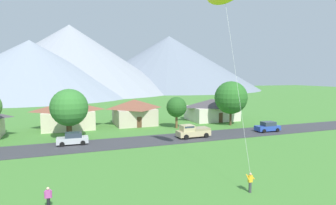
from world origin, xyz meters
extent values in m
cube|color=#38383D|center=(0.00, 28.46, 0.04)|extent=(160.00, 6.77, 0.08)
cone|color=slate|center=(60.13, 169.91, 17.74)|extent=(119.76, 119.76, 35.48)
cone|color=#8E939E|center=(-3.35, 155.53, 18.42)|extent=(114.32, 114.32, 36.84)
cone|color=gray|center=(-20.87, 126.49, 12.34)|extent=(87.41, 87.41, 24.68)
cube|color=beige|center=(4.67, 43.04, 1.59)|extent=(7.47, 7.54, 3.18)
pyramid|color=brown|center=(4.67, 43.04, 4.06)|extent=(8.07, 8.15, 1.75)
cube|color=brown|center=(4.67, 39.25, 1.00)|extent=(0.90, 0.06, 2.00)
cube|color=beige|center=(21.66, 42.63, 1.47)|extent=(9.74, 7.60, 2.95)
pyramid|color=#474247|center=(21.66, 42.63, 3.76)|extent=(10.52, 8.21, 1.62)
cube|color=brown|center=(21.66, 38.81, 1.00)|extent=(0.90, 0.06, 2.00)
cube|color=beige|center=(-7.59, 43.25, 1.62)|extent=(8.85, 7.64, 3.25)
pyramid|color=brown|center=(-7.59, 43.25, 4.14)|extent=(9.55, 8.25, 1.79)
cube|color=brown|center=(-7.59, 39.41, 1.00)|extent=(0.90, 0.06, 2.00)
cylinder|color=#4C3823|center=(21.91, 35.64, 1.50)|extent=(0.44, 0.44, 3.00)
sphere|color=#286623|center=(21.91, 35.64, 5.37)|extent=(6.30, 6.30, 6.30)
cylinder|color=brown|center=(-7.61, 33.51, 1.39)|extent=(0.44, 0.44, 2.78)
sphere|color=#33752D|center=(-7.61, 33.51, 4.87)|extent=(5.58, 5.58, 5.58)
cylinder|color=brown|center=(10.89, 36.37, 1.25)|extent=(0.44, 0.44, 2.51)
sphere|color=#23561E|center=(10.89, 36.37, 3.89)|extent=(3.69, 3.69, 3.69)
cube|color=#2847A8|center=(24.18, 27.77, 0.68)|extent=(4.26, 1.94, 0.80)
cube|color=#2D3847|center=(24.33, 27.76, 1.42)|extent=(2.25, 1.66, 0.68)
cylinder|color=black|center=(22.80, 26.89, 0.40)|extent=(0.65, 0.26, 0.64)
cylinder|color=black|center=(22.86, 28.73, 0.40)|extent=(0.65, 0.26, 0.64)
cylinder|color=black|center=(25.50, 26.80, 0.40)|extent=(0.65, 0.26, 0.64)
cylinder|color=black|center=(25.56, 28.64, 0.40)|extent=(0.65, 0.26, 0.64)
cube|color=#B7BCC1|center=(-7.40, 29.87, 0.68)|extent=(4.26, 1.96, 0.80)
cube|color=#2D3847|center=(-7.25, 29.87, 1.42)|extent=(2.26, 1.66, 0.68)
cylinder|color=black|center=(-8.79, 29.00, 0.40)|extent=(0.65, 0.26, 0.64)
cylinder|color=black|center=(-8.72, 30.84, 0.40)|extent=(0.65, 0.26, 0.64)
cylinder|color=black|center=(-6.09, 28.90, 0.40)|extent=(0.65, 0.26, 0.64)
cylinder|color=black|center=(-6.02, 30.74, 0.40)|extent=(0.65, 0.26, 0.64)
cube|color=#C6B284|center=(10.31, 28.04, 0.75)|extent=(5.24, 2.11, 0.84)
cube|color=#C6B284|center=(9.21, 28.02, 1.62)|extent=(1.94, 1.88, 0.90)
cube|color=#2D3847|center=(9.21, 28.02, 1.89)|extent=(1.66, 1.91, 0.28)
cube|color=tan|center=(11.46, 28.07, 1.35)|extent=(2.74, 2.02, 0.36)
cylinder|color=black|center=(8.63, 26.99, 0.46)|extent=(0.77, 0.30, 0.76)
cylinder|color=black|center=(8.59, 29.03, 0.46)|extent=(0.77, 0.30, 0.76)
cylinder|color=black|center=(12.03, 27.06, 0.46)|extent=(0.77, 0.30, 0.76)
cylinder|color=black|center=(11.99, 29.10, 0.46)|extent=(0.77, 0.30, 0.76)
cylinder|color=#3D3D42|center=(5.76, 7.71, 0.44)|extent=(0.24, 0.24, 0.88)
cube|color=yellow|center=(5.76, 7.71, 1.17)|extent=(0.36, 0.22, 0.58)
sphere|color=tan|center=(5.76, 7.71, 1.57)|extent=(0.21, 0.21, 0.21)
cylinder|color=yellow|center=(5.54, 7.77, 1.31)|extent=(0.18, 0.55, 0.37)
cylinder|color=yellow|center=(5.98, 7.77, 1.31)|extent=(0.18, 0.55, 0.37)
cylinder|color=silver|center=(6.01, 10.48, 9.61)|extent=(0.53, 5.57, 16.13)
cylinder|color=black|center=(-9.79, 10.33, 0.44)|extent=(0.24, 0.24, 0.88)
cube|color=#B7479E|center=(-9.79, 10.33, 1.17)|extent=(0.36, 0.22, 0.58)
sphere|color=beige|center=(-9.79, 10.33, 1.57)|extent=(0.21, 0.21, 0.21)
cylinder|color=#B7479E|center=(-10.01, 10.33, 1.12)|extent=(0.12, 0.18, 0.59)
cylinder|color=#B7479E|center=(-9.57, 10.33, 1.12)|extent=(0.12, 0.18, 0.59)
camera|label=1|loc=(-8.66, -11.31, 9.74)|focal=30.53mm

